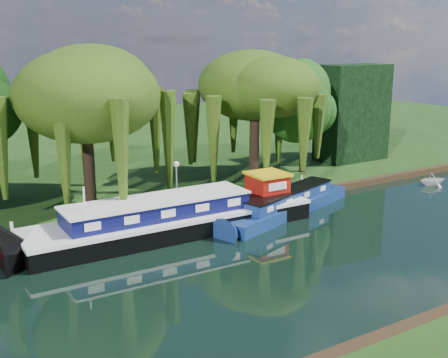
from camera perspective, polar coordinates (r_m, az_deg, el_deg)
ground at (r=27.39m, az=4.50°, el=-8.46°), size 120.00×120.00×0.00m
far_bank at (r=57.28m, az=-16.13°, el=3.15°), size 120.00×52.00×0.45m
dutch_barge at (r=31.21m, az=-4.95°, el=-3.94°), size 16.49×3.94×3.47m
narrowboat at (r=34.77m, az=6.55°, el=-2.57°), size 11.24×5.32×1.64m
white_cruiser at (r=44.18m, az=20.39°, el=-0.58°), size 2.47×2.28×1.08m
willow_left at (r=34.85m, az=-13.95°, el=8.19°), size 7.72×7.72×9.25m
willow_right at (r=39.47m, az=3.16°, el=8.39°), size 6.93×6.93×8.44m
tree_far_right at (r=43.37m, az=8.20°, el=7.37°), size 4.53×4.53×7.41m
conifer_hedge at (r=48.77m, az=12.91°, el=6.57°), size 6.00×3.00×8.00m
lamppost at (r=35.45m, az=-4.87°, el=0.86°), size 0.36×0.36×2.56m
mooring_posts at (r=33.58m, az=-4.70°, el=-2.48°), size 19.16×0.16×1.00m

